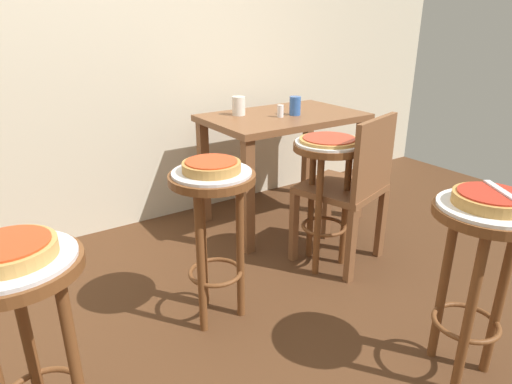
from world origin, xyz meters
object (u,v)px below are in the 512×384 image
(serving_plate_leftside, at_px, (212,173))
(cup_near_edge, at_px, (295,106))
(dining_table, at_px, (283,133))
(pizza_server_knife, at_px, (503,192))
(pizza_middle, at_px, (9,250))
(pizza_rear, at_px, (329,140))
(condiment_shaker, at_px, (280,111))
(serving_plate_middle, at_px, (11,260))
(stool_leftside, at_px, (213,216))
(stool_rear, at_px, (327,179))
(cup_far_edge, at_px, (239,106))
(wooden_chair, at_px, (352,185))
(stool_middle, at_px, (25,320))
(serving_plate_foreground, at_px, (490,207))
(pizza_leftside, at_px, (211,166))
(pizza_foreground, at_px, (491,199))
(stool_foreground, at_px, (479,257))
(serving_plate_rear, at_px, (329,143))

(serving_plate_leftside, xyz_separation_m, cup_near_edge, (0.96, 0.65, 0.08))
(dining_table, height_order, pizza_server_knife, pizza_server_knife)
(pizza_server_knife, bearing_deg, pizza_middle, 101.07)
(serving_plate_leftside, height_order, pizza_rear, pizza_rear)
(cup_near_edge, distance_m, condiment_shaker, 0.12)
(serving_plate_middle, xyz_separation_m, stool_leftside, (0.79, 0.33, -0.20))
(stool_rear, bearing_deg, cup_far_edge, 95.06)
(stool_rear, height_order, wooden_chair, wooden_chair)
(wooden_chair, bearing_deg, pizza_middle, -167.70)
(stool_middle, height_order, wooden_chair, wooden_chair)
(serving_plate_middle, height_order, condiment_shaker, condiment_shaker)
(serving_plate_foreground, relative_size, cup_near_edge, 2.96)
(cup_near_edge, relative_size, cup_far_edge, 0.99)
(stool_leftside, xyz_separation_m, serving_plate_leftside, (0.00, 0.00, 0.20))
(cup_near_edge, bearing_deg, stool_leftside, -145.78)
(stool_middle, relative_size, stool_rear, 1.00)
(serving_plate_foreground, xyz_separation_m, cup_near_edge, (0.35, 1.50, 0.08))
(pizza_leftside, height_order, condiment_shaker, condiment_shaker)
(serving_plate_foreground, height_order, condiment_shaker, condiment_shaker)
(pizza_foreground, xyz_separation_m, wooden_chair, (0.25, 0.88, -0.27))
(stool_rear, distance_m, condiment_shaker, 0.64)
(pizza_middle, distance_m, stool_leftside, 0.89)
(serving_plate_middle, bearing_deg, condiment_shaker, 31.10)
(serving_plate_foreground, bearing_deg, serving_plate_middle, 159.87)
(stool_middle, distance_m, pizza_middle, 0.22)
(stool_rear, relative_size, dining_table, 0.71)
(serving_plate_leftside, distance_m, stool_rear, 0.76)
(pizza_leftside, xyz_separation_m, cup_far_edge, (0.66, 0.85, 0.05))
(stool_rear, relative_size, wooden_chair, 0.83)
(serving_plate_middle, bearing_deg, pizza_rear, 15.28)
(serving_plate_foreground, relative_size, cup_far_edge, 2.94)
(stool_foreground, xyz_separation_m, condiment_shaker, (0.23, 1.50, 0.25))
(serving_plate_foreground, xyz_separation_m, stool_middle, (-1.40, 0.51, -0.20))
(stool_middle, bearing_deg, condiment_shaker, 31.10)
(stool_middle, bearing_deg, pizza_server_knife, -20.45)
(serving_plate_rear, bearing_deg, serving_plate_middle, -164.72)
(stool_middle, bearing_deg, serving_plate_foreground, -20.13)
(pizza_server_knife, bearing_deg, pizza_rear, 26.20)
(cup_far_edge, xyz_separation_m, pizza_server_knife, (-0.02, -1.72, -0.02))
(pizza_leftside, bearing_deg, condiment_shaker, 37.73)
(stool_rear, bearing_deg, pizza_leftside, -173.52)
(serving_plate_foreground, xyz_separation_m, serving_plate_middle, (-1.40, 0.51, 0.00))
(wooden_chair, bearing_deg, stool_rear, 158.08)
(pizza_server_knife, bearing_deg, cup_near_edge, 19.69)
(serving_plate_foreground, relative_size, stool_leftside, 0.49)
(pizza_middle, relative_size, stool_rear, 0.35)
(serving_plate_foreground, bearing_deg, stool_rear, 82.74)
(serving_plate_leftside, bearing_deg, stool_foreground, -54.11)
(serving_plate_middle, relative_size, pizza_rear, 1.11)
(stool_leftside, bearing_deg, dining_table, 37.93)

